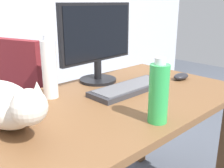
{
  "coord_description": "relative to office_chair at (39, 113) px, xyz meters",
  "views": [
    {
      "loc": [
        -0.67,
        -0.8,
        1.14
      ],
      "look_at": [
        0.12,
        0.03,
        0.78
      ],
      "focal_mm": 42.34,
      "sensor_mm": 36.0,
      "label": 1
    }
  ],
  "objects": [
    {
      "name": "desk",
      "position": [
        -0.13,
        -0.77,
        0.22
      ],
      "size": [
        1.48,
        0.73,
        0.72
      ],
      "color": "brown",
      "rests_on": "ground_plane"
    },
    {
      "name": "monitor",
      "position": [
        0.1,
        -0.51,
        0.55
      ],
      "size": [
        0.48,
        0.2,
        0.41
      ],
      "color": "black",
      "rests_on": "desk"
    },
    {
      "name": "office_chair",
      "position": [
        0.0,
        0.0,
        0.0
      ],
      "size": [
        0.5,
        0.48,
        0.93
      ],
      "color": "black",
      "rests_on": "ground_plane"
    },
    {
      "name": "cat",
      "position": [
        -0.48,
        -0.7,
        0.4
      ],
      "size": [
        0.19,
        0.61,
        0.2
      ],
      "color": "silver",
      "rests_on": "desk"
    },
    {
      "name": "keyboard",
      "position": [
        0.12,
        -0.74,
        0.33
      ],
      "size": [
        0.44,
        0.15,
        0.03
      ],
      "color": "#333338",
      "rests_on": "desk"
    },
    {
      "name": "water_bottle",
      "position": [
        -0.08,
        -1.05,
        0.43
      ],
      "size": [
        0.07,
        0.07,
        0.24
      ],
      "color": "green",
      "rests_on": "desk"
    },
    {
      "name": "spray_bottle",
      "position": [
        -0.22,
        -0.55,
        0.45
      ],
      "size": [
        0.07,
        0.07,
        0.28
      ],
      "color": "silver",
      "rests_on": "desk"
    },
    {
      "name": "computer_mouse",
      "position": [
        0.46,
        -0.81,
        0.34
      ],
      "size": [
        0.11,
        0.06,
        0.04
      ],
      "primitive_type": "ellipsoid",
      "color": "#232328",
      "rests_on": "desk"
    }
  ]
}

